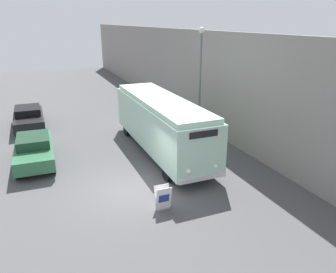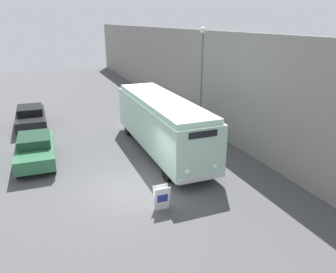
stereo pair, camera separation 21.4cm
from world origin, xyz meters
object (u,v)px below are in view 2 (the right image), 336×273
(vintage_bus, at_px, (162,122))
(sign_board, at_px, (162,198))
(streetlamp, at_px, (202,68))
(parked_car_mid, at_px, (31,117))
(parked_car_near, at_px, (35,149))

(vintage_bus, distance_m, sign_board, 6.18)
(streetlamp, distance_m, parked_car_mid, 12.23)
(streetlamp, height_order, parked_car_near, streetlamp)
(parked_car_mid, bearing_deg, vintage_bus, -47.59)
(parked_car_near, bearing_deg, vintage_bus, -6.77)
(vintage_bus, height_order, parked_car_near, vintage_bus)
(vintage_bus, relative_size, parked_car_near, 2.13)
(parked_car_near, distance_m, parked_car_mid, 6.56)
(vintage_bus, distance_m, parked_car_mid, 10.26)
(parked_car_near, bearing_deg, sign_board, -54.09)
(parked_car_near, bearing_deg, streetlamp, 5.39)
(sign_board, bearing_deg, vintage_bus, 69.13)
(sign_board, bearing_deg, parked_car_mid, 109.69)
(parked_car_near, xyz_separation_m, parked_car_mid, (-0.20, 6.56, -0.02))
(streetlamp, distance_m, parked_car_near, 10.54)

